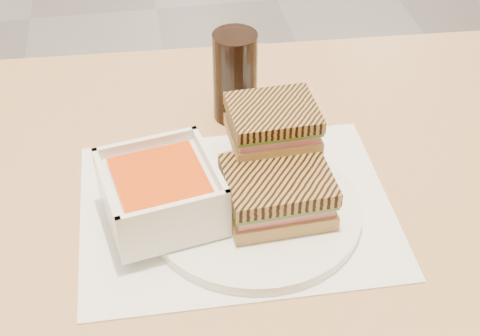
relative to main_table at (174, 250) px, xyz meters
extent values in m
cube|color=#9F7C4D|center=(0.00, 0.00, 0.10)|extent=(1.23, 0.76, 0.03)
cylinder|color=#9F7C4D|center=(0.56, 0.27, -0.28)|extent=(0.06, 0.06, 0.72)
cube|color=white|center=(0.08, -0.05, 0.12)|extent=(0.39, 0.31, 0.00)
cylinder|color=white|center=(0.10, -0.07, 0.12)|extent=(0.26, 0.26, 0.01)
cube|color=white|center=(-0.01, -0.06, 0.16)|extent=(0.15, 0.15, 0.05)
cube|color=red|center=(-0.01, -0.06, 0.19)|extent=(0.12, 0.12, 0.01)
cube|color=white|center=(0.05, -0.05, 0.19)|extent=(0.03, 0.13, 0.02)
cube|color=white|center=(-0.07, -0.07, 0.19)|extent=(0.03, 0.13, 0.02)
cube|color=white|center=(-0.02, 0.00, 0.19)|extent=(0.13, 0.03, 0.02)
cube|color=white|center=(0.00, -0.12, 0.19)|extent=(0.13, 0.03, 0.02)
cube|color=tan|center=(0.13, -0.08, 0.14)|extent=(0.13, 0.11, 0.02)
cube|color=#C46E77|center=(0.13, -0.08, 0.16)|extent=(0.12, 0.10, 0.01)
cube|color=#386B23|center=(0.13, -0.08, 0.17)|extent=(0.13, 0.11, 0.01)
cube|color=brown|center=(0.13, -0.08, 0.18)|extent=(0.13, 0.11, 0.02)
cube|color=tan|center=(0.13, 0.00, 0.19)|extent=(0.11, 0.09, 0.02)
cube|color=#C46E77|center=(0.13, 0.00, 0.20)|extent=(0.10, 0.09, 0.01)
cube|color=#386B23|center=(0.13, 0.00, 0.21)|extent=(0.11, 0.09, 0.01)
cube|color=brown|center=(0.13, 0.00, 0.22)|extent=(0.11, 0.09, 0.02)
cylinder|color=black|center=(0.11, 0.15, 0.18)|extent=(0.06, 0.06, 0.13)
camera|label=1|loc=(-0.02, -0.69, 0.72)|focal=53.08mm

